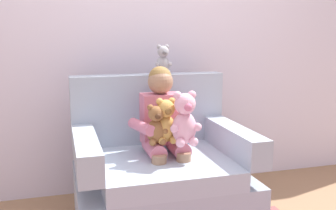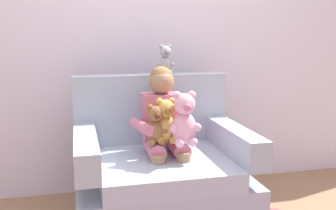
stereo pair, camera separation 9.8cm
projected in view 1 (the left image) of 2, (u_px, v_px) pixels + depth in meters
name	position (u px, v px, depth m)	size (l,w,h in m)	color
back_wall	(138.00, 29.00, 3.02)	(6.00, 0.10, 2.60)	silver
armchair	(160.00, 177.00, 2.56)	(1.11, 0.88, 0.98)	#9EADBC
seated_child	(163.00, 122.00, 2.53)	(0.45, 0.39, 0.82)	#C66B7F
plush_pink	(185.00, 120.00, 2.36)	(0.20, 0.16, 0.34)	#EAA8BC
plush_honey	(166.00, 122.00, 2.40)	(0.17, 0.14, 0.29)	gold
plush_brown	(156.00, 126.00, 2.38)	(0.15, 0.12, 0.26)	brown
plush_grey_on_backrest	(163.00, 60.00, 2.76)	(0.13, 0.10, 0.21)	#9E9EA3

